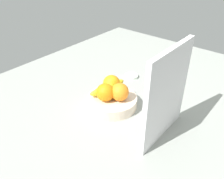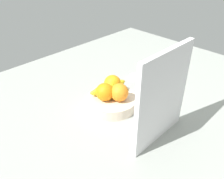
{
  "view_description": "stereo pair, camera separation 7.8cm",
  "coord_description": "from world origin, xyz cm",
  "px_view_note": "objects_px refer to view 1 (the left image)",
  "views": [
    {
      "loc": [
        67.22,
        52.99,
        64.25
      ],
      "look_at": [
        0.68,
        -2.3,
        8.85
      ],
      "focal_mm": 37.89,
      "sensor_mm": 36.0,
      "label": 1
    },
    {
      "loc": [
        62.0,
        58.73,
        64.25
      ],
      "look_at": [
        0.68,
        -2.3,
        8.85
      ],
      "focal_mm": 37.89,
      "sensor_mm": 36.0,
      "label": 2
    }
  ],
  "objects_px": {
    "orange_front_right": "(112,84)",
    "banana_bunch": "(108,89)",
    "orange_front_left": "(119,92)",
    "orange_center": "(105,92)",
    "cutting_board": "(166,95)",
    "jar_lid": "(131,76)",
    "fruit_bowl": "(112,102)"
  },
  "relations": [
    {
      "from": "orange_front_right",
      "to": "banana_bunch",
      "type": "distance_m",
      "value": 0.04
    },
    {
      "from": "orange_center",
      "to": "banana_bunch",
      "type": "bearing_deg",
      "value": -154.67
    },
    {
      "from": "orange_front_right",
      "to": "banana_bunch",
      "type": "xyz_separation_m",
      "value": [
        0.04,
        0.01,
        -0.01
      ]
    },
    {
      "from": "fruit_bowl",
      "to": "banana_bunch",
      "type": "xyz_separation_m",
      "value": [
        -0.0,
        -0.03,
        0.06
      ]
    },
    {
      "from": "cutting_board",
      "to": "jar_lid",
      "type": "distance_m",
      "value": 0.49
    },
    {
      "from": "orange_front_right",
      "to": "banana_bunch",
      "type": "height_order",
      "value": "orange_front_right"
    },
    {
      "from": "orange_front_left",
      "to": "cutting_board",
      "type": "bearing_deg",
      "value": 84.58
    },
    {
      "from": "cutting_board",
      "to": "orange_center",
      "type": "bearing_deg",
      "value": -86.07
    },
    {
      "from": "orange_center",
      "to": "cutting_board",
      "type": "xyz_separation_m",
      "value": [
        -0.02,
        0.27,
        0.09
      ]
    },
    {
      "from": "orange_front_right",
      "to": "banana_bunch",
      "type": "relative_size",
      "value": 0.45
    },
    {
      "from": "orange_front_right",
      "to": "orange_center",
      "type": "bearing_deg",
      "value": 19.35
    },
    {
      "from": "cutting_board",
      "to": "orange_front_left",
      "type": "bearing_deg",
      "value": -95.29
    },
    {
      "from": "orange_center",
      "to": "cutting_board",
      "type": "relative_size",
      "value": 0.22
    },
    {
      "from": "cutting_board",
      "to": "fruit_bowl",
      "type": "bearing_deg",
      "value": -93.67
    },
    {
      "from": "orange_front_left",
      "to": "jar_lid",
      "type": "height_order",
      "value": "orange_front_left"
    },
    {
      "from": "orange_front_left",
      "to": "orange_center",
      "type": "distance_m",
      "value": 0.06
    },
    {
      "from": "orange_front_left",
      "to": "jar_lid",
      "type": "bearing_deg",
      "value": -154.8
    },
    {
      "from": "jar_lid",
      "to": "fruit_bowl",
      "type": "bearing_deg",
      "value": 18.03
    },
    {
      "from": "orange_front_left",
      "to": "orange_front_right",
      "type": "relative_size",
      "value": 1.0
    },
    {
      "from": "cutting_board",
      "to": "jar_lid",
      "type": "bearing_deg",
      "value": -129.39
    },
    {
      "from": "fruit_bowl",
      "to": "jar_lid",
      "type": "bearing_deg",
      "value": -161.97
    },
    {
      "from": "jar_lid",
      "to": "orange_center",
      "type": "bearing_deg",
      "value": 14.61
    },
    {
      "from": "orange_front_left",
      "to": "jar_lid",
      "type": "relative_size",
      "value": 1.07
    },
    {
      "from": "orange_front_left",
      "to": "orange_center",
      "type": "bearing_deg",
      "value": -49.54
    },
    {
      "from": "orange_front_left",
      "to": "cutting_board",
      "type": "distance_m",
      "value": 0.24
    },
    {
      "from": "orange_front_right",
      "to": "cutting_board",
      "type": "xyz_separation_m",
      "value": [
        0.06,
        0.3,
        0.09
      ]
    },
    {
      "from": "fruit_bowl",
      "to": "banana_bunch",
      "type": "bearing_deg",
      "value": -95.13
    },
    {
      "from": "cutting_board",
      "to": "orange_front_right",
      "type": "bearing_deg",
      "value": -100.39
    },
    {
      "from": "orange_front_left",
      "to": "orange_front_right",
      "type": "distance_m",
      "value": 0.08
    },
    {
      "from": "banana_bunch",
      "to": "cutting_board",
      "type": "xyz_separation_m",
      "value": [
        0.02,
        0.29,
        0.1
      ]
    },
    {
      "from": "fruit_bowl",
      "to": "orange_front_right",
      "type": "height_order",
      "value": "orange_front_right"
    },
    {
      "from": "fruit_bowl",
      "to": "orange_front_left",
      "type": "height_order",
      "value": "orange_front_left"
    }
  ]
}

